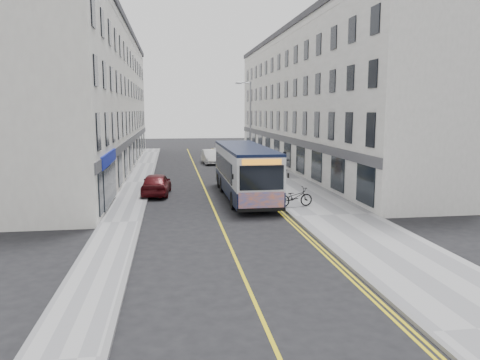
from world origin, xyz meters
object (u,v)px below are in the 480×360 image
object	(u,v)px
bicycle	(295,197)
pedestrian_near	(275,169)
streetlamp	(249,126)
city_bus	(244,170)
car_white	(211,157)
pedestrian_far	(285,161)
car_maroon	(156,184)

from	to	relation	value
bicycle	pedestrian_near	world-z (taller)	pedestrian_near
streetlamp	city_bus	xyz separation A→B (m)	(-1.86, -9.11, -2.54)
city_bus	car_white	bearing A→B (deg)	91.47
city_bus	car_white	xyz separation A→B (m)	(-0.51, 19.77, -1.10)
city_bus	pedestrian_far	world-z (taller)	city_bus
city_bus	car_white	distance (m)	19.80
streetlamp	car_white	world-z (taller)	streetlamp
car_white	car_maroon	xyz separation A→B (m)	(-5.20, -17.90, 0.01)
streetlamp	bicycle	bearing A→B (deg)	-87.75
city_bus	bicycle	size ratio (longest dim) A/B	5.40
streetlamp	pedestrian_far	bearing A→B (deg)	37.53
city_bus	car_maroon	size ratio (longest dim) A/B	2.62
car_maroon	pedestrian_far	bearing A→B (deg)	-133.83
streetlamp	pedestrian_near	distance (m)	4.55
bicycle	car_maroon	bearing A→B (deg)	46.23
streetlamp	bicycle	world-z (taller)	streetlamp
streetlamp	car_white	size ratio (longest dim) A/B	1.76
city_bus	car_maroon	xyz separation A→B (m)	(-5.71, 1.87, -1.09)
pedestrian_near	pedestrian_far	distance (m)	5.89
city_bus	pedestrian_near	size ratio (longest dim) A/B	6.62
pedestrian_far	car_maroon	distance (m)	15.29
city_bus	streetlamp	bearing A→B (deg)	78.45
streetlamp	pedestrian_near	bearing A→B (deg)	-56.73
pedestrian_near	pedestrian_far	size ratio (longest dim) A/B	1.00
bicycle	car_white	bearing A→B (deg)	-1.77
city_bus	bicycle	bearing A→B (deg)	-58.02
bicycle	pedestrian_near	bearing A→B (deg)	-15.11
bicycle	car_maroon	world-z (taller)	car_maroon
pedestrian_near	pedestrian_far	world-z (taller)	pedestrian_far
city_bus	car_maroon	bearing A→B (deg)	161.87
streetlamp	car_maroon	size ratio (longest dim) A/B	1.81
city_bus	pedestrian_near	world-z (taller)	city_bus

